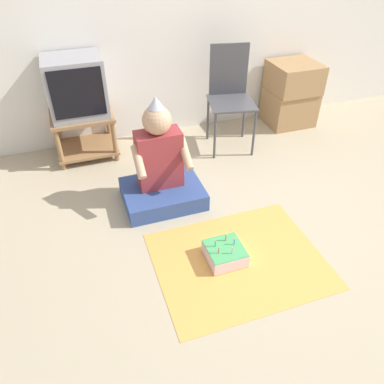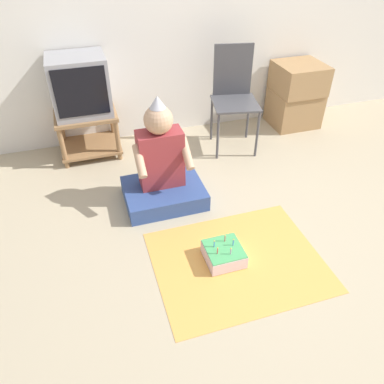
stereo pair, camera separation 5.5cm
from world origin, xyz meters
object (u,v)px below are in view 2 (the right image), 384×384
(folding_chair, at_px, (234,92))
(person_seated, at_px, (162,172))
(tv, at_px, (80,85))
(birthday_cake, at_px, (224,254))
(cardboard_box_stack, at_px, (296,95))

(folding_chair, relative_size, person_seated, 1.08)
(tv, bearing_deg, folding_chair, -9.64)
(tv, distance_m, folding_chair, 1.40)
(person_seated, distance_m, birthday_cake, 0.84)
(folding_chair, bearing_deg, birthday_cake, -113.79)
(folding_chair, bearing_deg, tv, 170.36)
(folding_chair, height_order, birthday_cake, folding_chair)
(tv, bearing_deg, birthday_cake, -67.17)
(cardboard_box_stack, height_order, birthday_cake, cardboard_box_stack)
(folding_chair, xyz_separation_m, birthday_cake, (-0.65, -1.48, -0.49))
(person_seated, height_order, birthday_cake, person_seated)
(folding_chair, relative_size, birthday_cake, 3.85)
(person_seated, bearing_deg, tv, 117.97)
(birthday_cake, bearing_deg, tv, 112.83)
(cardboard_box_stack, relative_size, birthday_cake, 2.68)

